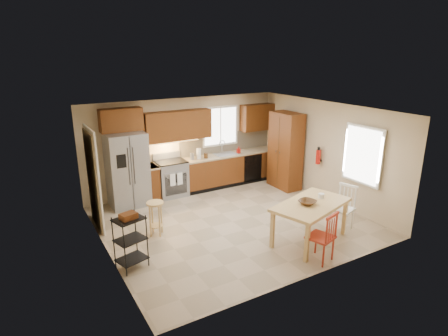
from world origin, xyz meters
TOP-DOWN VIEW (x-y plane):
  - floor at (0.00, 0.00)m, footprint 5.50×5.50m
  - ceiling at (0.00, 0.00)m, footprint 5.50×5.00m
  - wall_back at (0.00, 2.50)m, footprint 5.50×0.02m
  - wall_front at (0.00, -2.50)m, footprint 5.50×0.02m
  - wall_left at (-2.75, 0.00)m, footprint 0.02×5.00m
  - wall_right at (2.75, 0.00)m, footprint 0.02×5.00m
  - refrigerator at (-1.70, 2.12)m, footprint 0.92×0.75m
  - range_stove at (-0.55, 2.19)m, footprint 0.76×0.63m
  - base_cabinet_narrow at (-1.10, 2.20)m, footprint 0.30×0.60m
  - base_cabinet_run at (1.29, 2.20)m, footprint 2.92×0.60m
  - dishwasher at (1.85, 1.91)m, footprint 0.60×0.02m
  - backsplash at (1.29, 2.48)m, footprint 2.92×0.03m
  - upper_over_fridge at (-1.70, 2.33)m, footprint 1.00×0.35m
  - upper_left_block at (-0.25, 2.33)m, footprint 1.80×0.35m
  - upper_right_block at (2.25, 2.33)m, footprint 1.00×0.35m
  - window_back at (1.10, 2.48)m, footprint 1.12×0.04m
  - sink at (1.10, 2.20)m, footprint 0.62×0.46m
  - undercab_glow at (-0.55, 2.30)m, footprint 1.60×0.30m
  - soap_bottle at (1.48, 2.10)m, footprint 0.09×0.09m
  - paper_towel at (0.25, 2.15)m, footprint 0.12×0.12m
  - canister_steel at (0.05, 2.15)m, footprint 0.11×0.11m
  - canister_wood at (0.45, 2.12)m, footprint 0.10×0.10m
  - pantry at (2.43, 1.20)m, footprint 0.50×0.95m
  - fire_extinguisher at (2.63, 0.15)m, footprint 0.12×0.12m
  - window_right at (2.68, -1.15)m, footprint 0.04×1.02m
  - doorway at (-2.67, 1.30)m, footprint 0.04×0.95m
  - dining_table at (0.88, -1.53)m, footprint 1.83×1.35m
  - chair_red at (0.53, -2.18)m, footprint 0.56×0.56m
  - chair_white at (1.83, -1.48)m, footprint 0.56×0.56m
  - table_bowl at (0.77, -1.53)m, footprint 0.41×0.41m
  - table_jar at (1.23, -1.42)m, footprint 0.16×0.16m
  - bar_stool at (-1.69, 0.27)m, footprint 0.42×0.42m
  - utility_cart at (-2.50, -0.69)m, footprint 0.58×0.51m

SIDE VIEW (x-z plane):
  - floor at x=0.00m, z-range 0.00..0.00m
  - bar_stool at x=-1.69m, z-range 0.00..0.73m
  - dining_table at x=0.88m, z-range 0.00..0.80m
  - base_cabinet_narrow at x=-1.10m, z-range 0.00..0.90m
  - base_cabinet_run at x=1.29m, z-range 0.00..0.90m
  - dishwasher at x=1.85m, z-range 0.06..0.84m
  - range_stove at x=-0.55m, z-range 0.00..0.92m
  - chair_red at x=0.53m, z-range 0.00..0.96m
  - chair_white at x=1.83m, z-range 0.00..0.96m
  - utility_cart at x=-2.50m, z-range 0.00..0.98m
  - table_bowl at x=0.77m, z-range 0.77..0.85m
  - table_jar at x=1.23m, z-range 0.76..0.91m
  - sink at x=1.10m, z-range 0.78..0.94m
  - refrigerator at x=-1.70m, z-range 0.00..1.82m
  - canister_wood at x=0.45m, z-range 0.90..1.04m
  - canister_steel at x=0.05m, z-range 0.90..1.08m
  - soap_bottle at x=1.48m, z-range 0.90..1.09m
  - paper_towel at x=0.25m, z-range 0.90..1.18m
  - pantry at x=2.43m, z-range 0.00..2.10m
  - doorway at x=-2.67m, z-range 0.00..2.10m
  - fire_extinguisher at x=2.63m, z-range 0.92..1.28m
  - backsplash at x=1.29m, z-range 0.90..1.45m
  - wall_back at x=0.00m, z-range 0.00..2.50m
  - wall_front at x=0.00m, z-range 0.00..2.50m
  - wall_left at x=-2.75m, z-range 0.00..2.50m
  - wall_right at x=2.75m, z-range 0.00..2.50m
  - undercab_glow at x=-0.55m, z-range 1.43..1.43m
  - window_right at x=2.68m, z-range 0.79..2.11m
  - window_back at x=1.10m, z-range 1.09..2.21m
  - upper_left_block at x=-0.25m, z-range 1.45..2.20m
  - upper_right_block at x=2.25m, z-range 1.45..2.20m
  - upper_over_fridge at x=-1.70m, z-range 1.83..2.38m
  - ceiling at x=0.00m, z-range 2.49..2.51m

